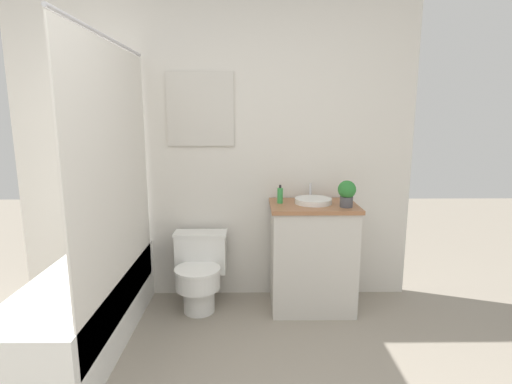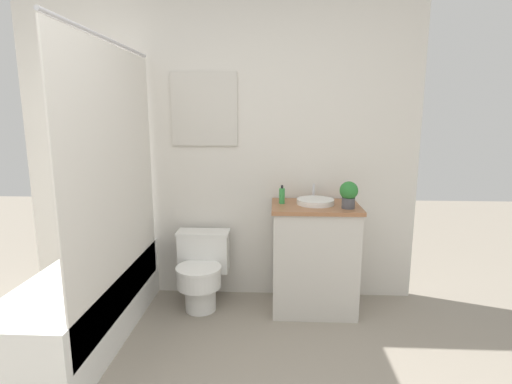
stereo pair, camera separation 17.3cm
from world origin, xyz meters
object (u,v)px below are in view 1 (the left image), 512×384
soap_bottle (280,195)px  potted_plant (347,192)px  sink (313,201)px  toilet (200,270)px

soap_bottle → potted_plant: potted_plant is taller
sink → potted_plant: size_ratio=1.61×
toilet → potted_plant: potted_plant is taller
sink → soap_bottle: bearing=177.7°
toilet → soap_bottle: 0.87m
potted_plant → toilet: bearing=174.7°
soap_bottle → potted_plant: size_ratio=0.72×
sink → soap_bottle: size_ratio=2.24×
soap_bottle → sink: bearing=-2.3°
toilet → sink: sink is taller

